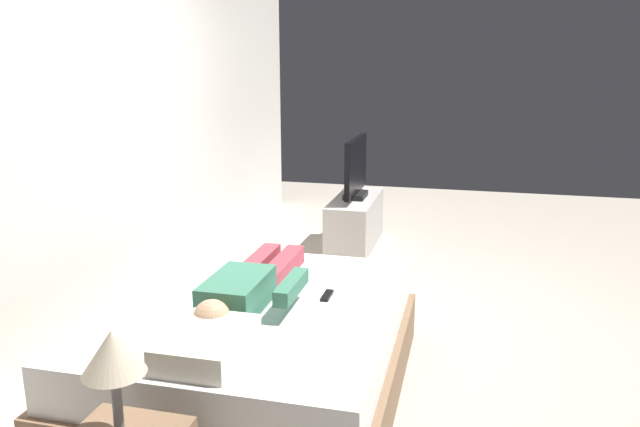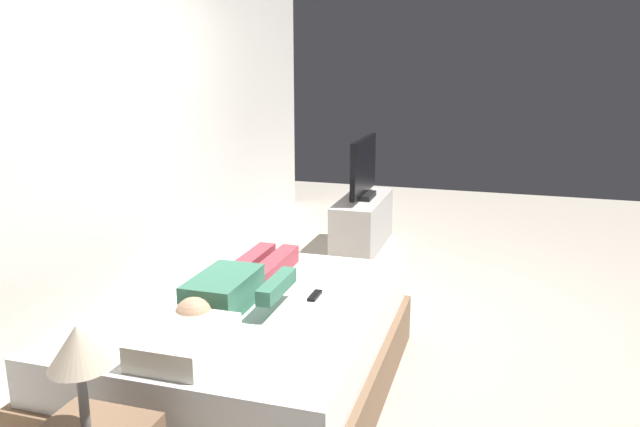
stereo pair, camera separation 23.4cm
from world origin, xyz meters
The scene contains 9 objects.
ground_plane centered at (0.00, 0.00, 0.00)m, with size 10.00×10.00×0.00m, color #ADA393.
back_wall centered at (0.40, 1.67, 1.40)m, with size 6.40×0.10×2.80m, color silver.
bed centered at (-0.93, 0.34, 0.26)m, with size 1.91×1.56×0.54m.
pillow centered at (-1.57, 0.34, 0.60)m, with size 0.48×0.34×0.12m, color silver.
person centered at (-0.90, 0.39, 0.62)m, with size 1.26×0.46×0.18m.
remote centered at (-0.75, -0.02, 0.55)m, with size 0.15×0.04×0.02m, color black.
tv_stand centered at (1.95, 0.34, 0.25)m, with size 1.10×0.40×0.50m, color #B7B2AD.
tv centered at (1.95, 0.34, 0.78)m, with size 0.88×0.20×0.59m.
lamp centered at (-2.19, 0.39, 0.85)m, with size 0.22×0.22×0.42m.
Camera 1 is at (-3.87, -0.75, 1.82)m, focal length 34.60 mm.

